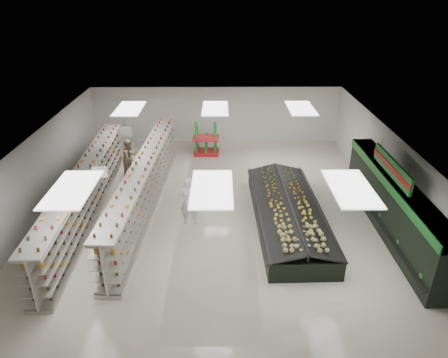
{
  "coord_description": "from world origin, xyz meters",
  "views": [
    {
      "loc": [
        0.28,
        -14.1,
        8.5
      ],
      "look_at": [
        0.38,
        0.23,
        1.36
      ],
      "focal_mm": 32.0,
      "sensor_mm": 36.0,
      "label": 1
    }
  ],
  "objects_px": {
    "gondola_left": "(87,194)",
    "shopper_main": "(189,201)",
    "gondola_center": "(146,185)",
    "shopper_background": "(130,158)",
    "soda_endcap": "(206,139)",
    "produce_island": "(288,212)"
  },
  "relations": [
    {
      "from": "soda_endcap",
      "to": "gondola_left",
      "type": "bearing_deg",
      "value": -126.57
    },
    {
      "from": "gondola_center",
      "to": "shopper_background",
      "type": "relative_size",
      "value": 6.11
    },
    {
      "from": "gondola_left",
      "to": "shopper_main",
      "type": "height_order",
      "value": "shopper_main"
    },
    {
      "from": "gondola_center",
      "to": "produce_island",
      "type": "distance_m",
      "value": 5.89
    },
    {
      "from": "produce_island",
      "to": "shopper_background",
      "type": "distance_m",
      "value": 8.15
    },
    {
      "from": "produce_island",
      "to": "shopper_background",
      "type": "bearing_deg",
      "value": 148.16
    },
    {
      "from": "gondola_center",
      "to": "shopper_background",
      "type": "distance_m",
      "value": 3.07
    },
    {
      "from": "soda_endcap",
      "to": "shopper_main",
      "type": "relative_size",
      "value": 0.9
    },
    {
      "from": "shopper_main",
      "to": "shopper_background",
      "type": "xyz_separation_m",
      "value": [
        -3.12,
        4.31,
        -0.05
      ]
    },
    {
      "from": "gondola_center",
      "to": "produce_island",
      "type": "relative_size",
      "value": 1.61
    },
    {
      "from": "gondola_left",
      "to": "shopper_main",
      "type": "relative_size",
      "value": 5.65
    },
    {
      "from": "produce_island",
      "to": "shopper_main",
      "type": "distance_m",
      "value": 3.83
    },
    {
      "from": "gondola_left",
      "to": "gondola_center",
      "type": "distance_m",
      "value": 2.36
    },
    {
      "from": "shopper_main",
      "to": "shopper_background",
      "type": "relative_size",
      "value": 1.05
    },
    {
      "from": "produce_island",
      "to": "shopper_background",
      "type": "xyz_separation_m",
      "value": [
        -6.92,
        4.3,
        0.46
      ]
    },
    {
      "from": "soda_endcap",
      "to": "gondola_center",
      "type": "bearing_deg",
      "value": -113.05
    },
    {
      "from": "soda_endcap",
      "to": "shopper_main",
      "type": "xyz_separation_m",
      "value": [
        -0.42,
        -6.92,
        0.13
      ]
    },
    {
      "from": "gondola_left",
      "to": "produce_island",
      "type": "relative_size",
      "value": 1.57
    },
    {
      "from": "produce_island",
      "to": "soda_endcap",
      "type": "xyz_separation_m",
      "value": [
        -3.37,
        6.91,
        0.38
      ]
    },
    {
      "from": "produce_island",
      "to": "shopper_main",
      "type": "xyz_separation_m",
      "value": [
        -3.8,
        -0.01,
        0.51
      ]
    },
    {
      "from": "gondola_center",
      "to": "shopper_background",
      "type": "bearing_deg",
      "value": 116.48
    },
    {
      "from": "shopper_main",
      "to": "shopper_background",
      "type": "height_order",
      "value": "shopper_main"
    }
  ]
}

